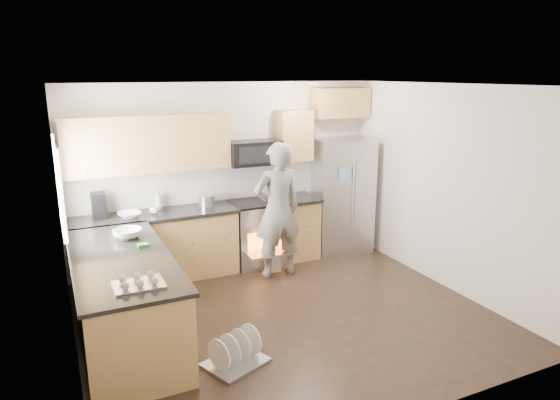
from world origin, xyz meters
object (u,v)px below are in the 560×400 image
stove_range (258,218)px  dish_rack (235,356)px  refrigerator (341,195)px  person (278,210)px

stove_range → dish_rack: stove_range is taller
refrigerator → person: (-1.35, -0.54, 0.05)m
refrigerator → person: bearing=-148.4°
refrigerator → dish_rack: refrigerator is taller
person → dish_rack: size_ratio=2.72×
stove_range → refrigerator: (1.42, 0.01, 0.20)m
refrigerator → dish_rack: size_ratio=2.58×
person → stove_range: bearing=-82.1°
person → refrigerator: bearing=-158.0°
dish_rack → person: bearing=54.8°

